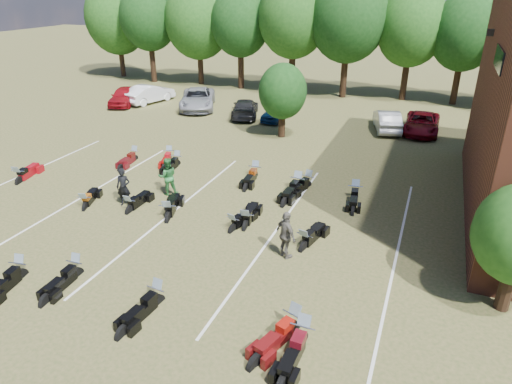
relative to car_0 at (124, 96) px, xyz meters
The scene contains 34 objects.
ground 25.62m from the car_0, 47.29° to the right, with size 160.00×160.00×0.00m, color brown.
car_0 is the anchor object (origin of this frame).
car_1 2.18m from the car_0, 44.92° to the left, with size 1.65×4.73×1.56m, color silver.
car_2 6.55m from the car_0, 11.10° to the left, with size 2.67×5.80×1.61m, color gray.
car_3 11.09m from the car_0, ahead, with size 1.91×4.70×1.36m, color black.
car_4 13.65m from the car_0, ahead, with size 1.50×3.74×1.27m, color navy.
car_5 21.86m from the car_0, ahead, with size 1.53×4.39×1.45m, color #B0B1AC.
car_6 24.20m from the car_0, ahead, with size 2.26×4.91×1.36m, color #63050F.
car_7 28.76m from the car_0, ahead, with size 2.20×5.41×1.57m, color #36373B.
person_black 19.98m from the car_0, 53.50° to the right, with size 0.67×0.44×1.84m, color black.
person_green 19.39m from the car_0, 47.27° to the right, with size 0.93×0.72×1.90m, color #276930.
person_grey 26.89m from the car_0, 40.70° to the right, with size 1.14×0.47×1.94m, color #534F47.
motorcycle_2 25.58m from the car_0, 57.37° to the right, with size 0.70×2.21×1.23m, color black, non-canonical shape.
motorcycle_3 25.38m from the car_0, 61.78° to the right, with size 0.72×2.27×1.27m, color black, non-canonical shape.
motorcycle_4 27.87m from the car_0, 51.47° to the right, with size 0.73×2.28×1.27m, color black, non-canonical shape.
motorcycle_5 31.20m from the car_0, 44.31° to the right, with size 0.78×2.45×1.37m, color black, non-canonical shape.
motorcycle_6 30.62m from the car_0, 44.34° to the right, with size 0.77×2.41×1.35m, color #500B0C, non-canonical shape.
motorcycle_7 16.76m from the car_0, 72.36° to the right, with size 0.76×2.40×1.34m, color maroon, non-canonical shape.
motorcycle_8 20.01m from the car_0, 58.75° to the right, with size 0.67×2.10×1.17m, color black, non-canonical shape.
motorcycle_9 20.80m from the car_0, 52.99° to the right, with size 0.69×2.18×1.21m, color black, non-canonical shape.
motorcycle_10 24.13m from the car_0, 42.93° to the right, with size 0.67×2.11×1.18m, color black, non-canonical shape.
motorcycle_11 22.09m from the car_0, 48.73° to the right, with size 0.79×2.48×1.39m, color black, non-canonical shape.
motorcycle_12 24.13m from the car_0, 41.52° to the right, with size 0.74×2.33×1.30m, color black, non-canonical shape.
motorcycle_13 26.76m from the car_0, 38.66° to the right, with size 0.73×2.30×1.28m, color black, non-canonical shape.
motorcycle_14 13.98m from the car_0, 51.29° to the right, with size 0.69×2.17×1.21m, color #4A0A0F, non-canonical shape.
motorcycle_15 14.66m from the car_0, 43.48° to the right, with size 0.68×2.13×1.18m, color maroon, non-canonical shape.
motorcycle_16 15.76m from the car_0, 42.88° to the right, with size 0.70×2.19×1.22m, color black, non-canonical shape.
motorcycle_17 19.57m from the car_0, 33.15° to the right, with size 0.74×2.34×1.30m, color black, non-canonical shape.
motorcycle_18 22.18m from the car_0, 31.14° to the right, with size 0.80×2.52×1.41m, color black, non-canonical shape.
motorcycle_19 22.21m from the car_0, 29.30° to the right, with size 0.73×2.28×1.27m, color black, non-canonical shape.
motorcycle_20 24.61m from the car_0, 27.23° to the right, with size 0.74×2.33×1.30m, color black, non-canonical shape.
tree_line 20.06m from the car_0, 31.89° to the left, with size 56.00×6.00×9.79m.
young_tree_midfield 15.90m from the car_0, 12.17° to the right, with size 3.20×3.20×4.70m.
parking_lines 21.38m from the car_0, 47.74° to the right, with size 20.10×14.00×0.01m.
Camera 1 is at (7.50, -13.01, 9.69)m, focal length 32.00 mm.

